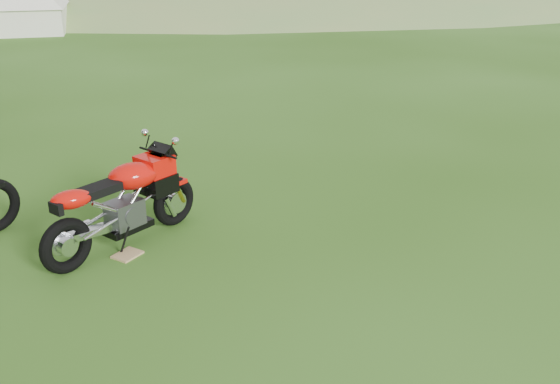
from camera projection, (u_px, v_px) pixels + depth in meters
ground at (286, 283)px, 5.87m from camera, size 120.00×120.00×0.00m
sport_motorcycle at (122, 197)px, 6.36m from camera, size 1.88×1.16×1.11m
plywood_board at (127, 255)px, 6.36m from camera, size 0.34×0.32×0.02m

